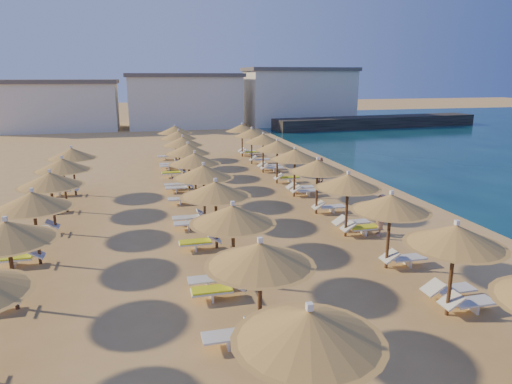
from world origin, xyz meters
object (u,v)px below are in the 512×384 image
object	(u,v)px
beachgoer_a	(380,215)
beachgoer_c	(321,170)
parasol_row_west	(204,173)
jetty	(377,122)
parasol_row_east	(318,167)

from	to	relation	value
beachgoer_a	beachgoer_c	distance (m)	10.54
parasol_row_west	beachgoer_c	world-z (taller)	parasol_row_west
jetty	beachgoer_c	distance (m)	35.85
parasol_row_west	beachgoer_a	distance (m)	8.46
parasol_row_east	beachgoer_a	size ratio (longest dim) A/B	20.32
parasol_row_east	parasol_row_west	distance (m)	5.86
jetty	parasol_row_east	xyz separation A→B (m)	(-23.24, -36.19, 1.76)
jetty	beachgoer_c	world-z (taller)	beachgoer_c
parasol_row_east	beachgoer_c	world-z (taller)	parasol_row_east
parasol_row_west	beachgoer_a	world-z (taller)	parasol_row_west
beachgoer_c	parasol_row_west	bearing A→B (deg)	-82.20
parasol_row_east	parasol_row_west	size ratio (longest dim) A/B	1.00
jetty	parasol_row_west	distance (m)	46.47
parasol_row_west	beachgoer_a	size ratio (longest dim) A/B	20.32
beachgoer_c	beachgoer_a	bearing A→B (deg)	-36.89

